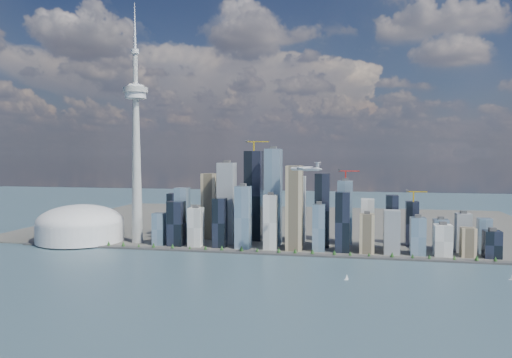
% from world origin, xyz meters
% --- Properties ---
extents(ground, '(4000.00, 4000.00, 0.00)m').
position_xyz_m(ground, '(0.00, 0.00, 0.00)').
color(ground, '#2D4550').
rests_on(ground, ground).
extents(seawall, '(1100.00, 22.00, 4.00)m').
position_xyz_m(seawall, '(0.00, 250.00, 2.00)').
color(seawall, '#383838').
rests_on(seawall, ground).
extents(land, '(1400.00, 900.00, 3.00)m').
position_xyz_m(land, '(0.00, 700.00, 1.50)').
color(land, '#4C4C47').
rests_on(land, ground).
extents(shoreline_trees, '(960.53, 7.20, 8.80)m').
position_xyz_m(shoreline_trees, '(0.00, 250.00, 8.78)').
color(shoreline_trees, '#3F2D1E').
rests_on(shoreline_trees, seawall).
extents(skyscraper_cluster, '(736.00, 142.00, 238.69)m').
position_xyz_m(skyscraper_cluster, '(59.62, 336.82, 73.65)').
color(skyscraper_cluster, black).
rests_on(skyscraper_cluster, land).
extents(needle_tower, '(56.00, 56.00, 550.50)m').
position_xyz_m(needle_tower, '(-300.00, 310.00, 235.84)').
color(needle_tower, '#AEAEA9').
rests_on(needle_tower, land).
extents(dome_stadium, '(200.00, 200.00, 86.00)m').
position_xyz_m(dome_stadium, '(-440.00, 300.00, 39.44)').
color(dome_stadium, white).
rests_on(dome_stadium, land).
extents(airplane, '(65.55, 58.67, 16.49)m').
position_xyz_m(airplane, '(104.79, 180.59, 181.62)').
color(airplane, white).
rests_on(airplane, ground).
extents(sailboat_west, '(7.71, 3.84, 10.73)m').
position_xyz_m(sailboat_west, '(185.75, 67.80, 3.44)').
color(sailboat_west, white).
rests_on(sailboat_west, ground).
extents(sailboat_east, '(7.66, 3.43, 10.60)m').
position_xyz_m(sailboat_east, '(454.45, 122.49, 3.40)').
color(sailboat_east, white).
rests_on(sailboat_east, ground).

